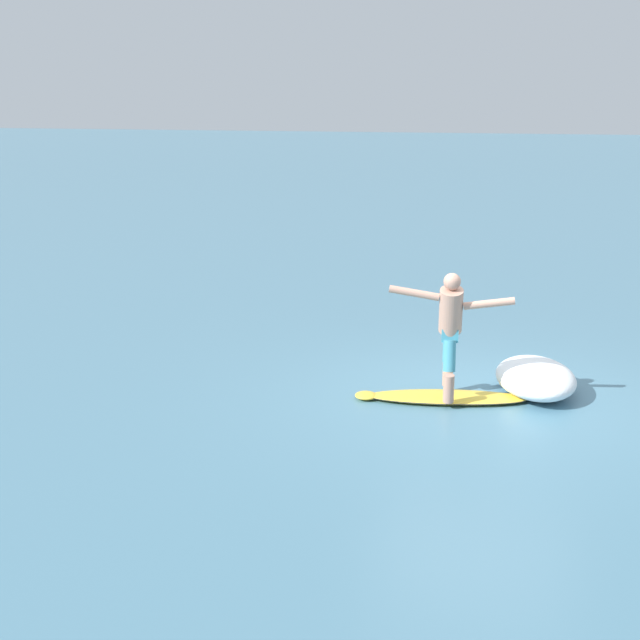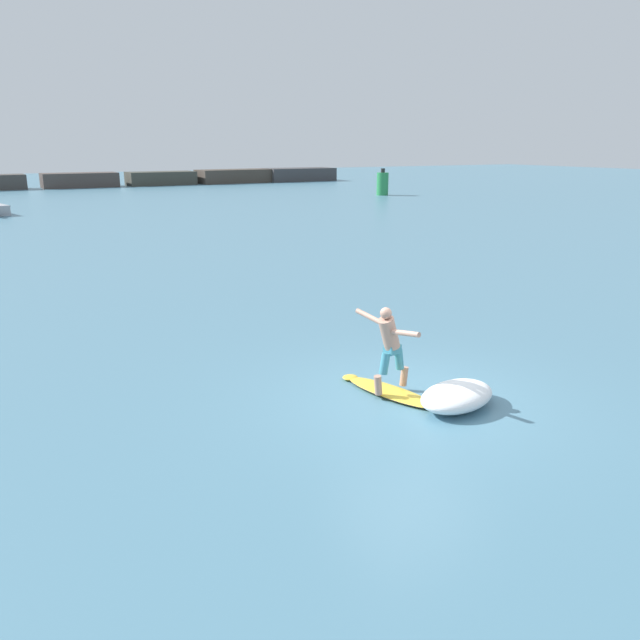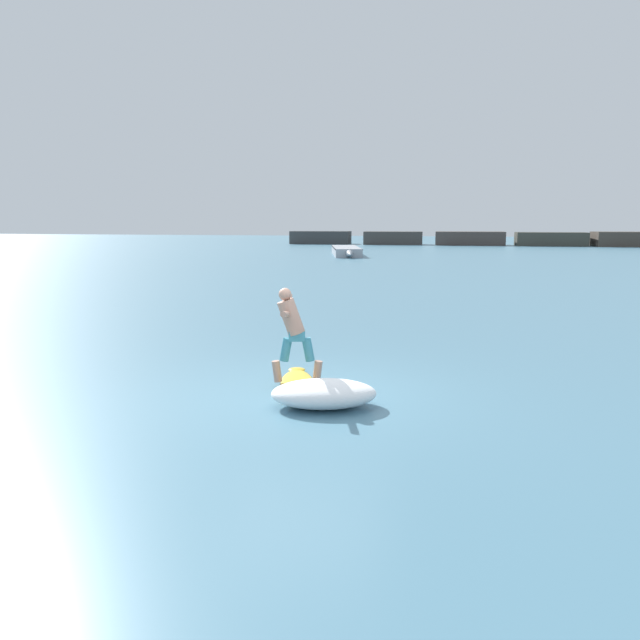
{
  "view_description": "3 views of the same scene",
  "coord_description": "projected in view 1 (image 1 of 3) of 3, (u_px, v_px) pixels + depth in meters",
  "views": [
    {
      "loc": [
        -10.57,
        -1.6,
        3.57
      ],
      "look_at": [
        -0.54,
        1.9,
        0.97
      ],
      "focal_mm": 50.0,
      "sensor_mm": 36.0,
      "label": 1
    },
    {
      "loc": [
        -6.18,
        -8.18,
        4.29
      ],
      "look_at": [
        -0.72,
        2.08,
        1.02
      ],
      "focal_mm": 35.0,
      "sensor_mm": 36.0,
      "label": 2
    },
    {
      "loc": [
        2.39,
        -9.24,
        2.7
      ],
      "look_at": [
        -0.16,
        1.8,
        0.89
      ],
      "focal_mm": 35.0,
      "sensor_mm": 36.0,
      "label": 3
    }
  ],
  "objects": [
    {
      "name": "ground_plane",
      "position": [
        478.0,
        398.0,
        11.06
      ],
      "size": [
        200.0,
        200.0,
        0.0
      ],
      "primitive_type": "plane",
      "color": "teal"
    },
    {
      "name": "wave_foam_at_tail",
      "position": [
        535.0,
        378.0,
        11.23
      ],
      "size": [
        1.76,
        1.36,
        0.4
      ],
      "color": "white",
      "rests_on": "ground"
    },
    {
      "name": "surfer",
      "position": [
        450.0,
        324.0,
        10.67
      ],
      "size": [
        0.84,
        1.47,
        1.55
      ],
      "color": "tan",
      "rests_on": "surfboard"
    },
    {
      "name": "surfboard",
      "position": [
        444.0,
        397.0,
        10.97
      ],
      "size": [
        1.08,
        2.17,
        0.22
      ],
      "color": "yellow",
      "rests_on": "ground"
    }
  ]
}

